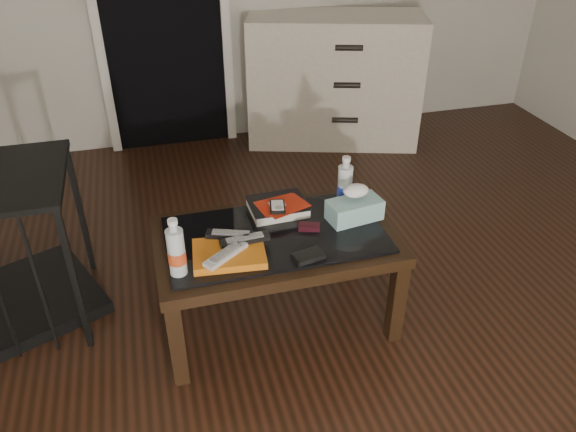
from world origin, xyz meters
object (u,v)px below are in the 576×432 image
(water_bottle_left, at_px, (176,247))
(dresser, at_px, (334,80))
(coffee_table, at_px, (275,246))
(water_bottle_right, at_px, (345,181))
(tissue_box, at_px, (354,210))
(textbook, at_px, (278,207))

(water_bottle_left, bearing_deg, dresser, 56.40)
(coffee_table, xyz_separation_m, water_bottle_right, (0.36, 0.15, 0.18))
(water_bottle_right, relative_size, tissue_box, 1.03)
(water_bottle_left, xyz_separation_m, tissue_box, (0.77, 0.18, -0.07))
(tissue_box, bearing_deg, water_bottle_right, 82.12)
(dresser, distance_m, water_bottle_left, 2.35)
(dresser, bearing_deg, tissue_box, -89.32)
(textbook, bearing_deg, tissue_box, -27.48)
(tissue_box, bearing_deg, dresser, 64.70)
(water_bottle_right, xyz_separation_m, tissue_box, (0.00, -0.12, -0.07))
(coffee_table, height_order, water_bottle_right, water_bottle_right)
(coffee_table, bearing_deg, tissue_box, 3.55)
(textbook, bearing_deg, dresser, 61.05)
(water_bottle_left, relative_size, water_bottle_right, 1.00)
(water_bottle_left, distance_m, water_bottle_right, 0.83)
(water_bottle_right, bearing_deg, coffee_table, -157.83)
(coffee_table, distance_m, water_bottle_right, 0.43)
(textbook, bearing_deg, water_bottle_right, -6.17)
(coffee_table, xyz_separation_m, dresser, (0.88, 1.80, 0.05))
(dresser, distance_m, textbook, 1.83)
(dresser, height_order, water_bottle_right, dresser)
(dresser, bearing_deg, water_bottle_left, -106.40)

